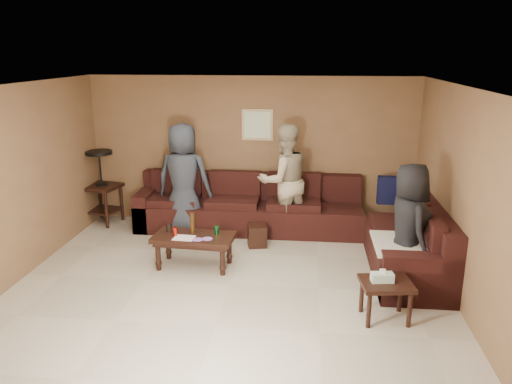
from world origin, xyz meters
TOP-DOWN VIEW (x-y plane):
  - room at (0.00, 0.00)m, footprint 5.60×5.50m
  - sectional_sofa at (0.81, 1.52)m, footprint 4.65×2.90m
  - coffee_table at (-0.57, 0.50)m, footprint 1.13×0.63m
  - end_table_left at (-2.55, 2.14)m, footprint 0.67×0.67m
  - side_table_right at (1.84, -0.67)m, footprint 0.61×0.52m
  - waste_bin at (0.21, 1.34)m, footprint 0.33×0.33m
  - wall_art at (0.10, 2.48)m, footprint 0.52×0.04m
  - person_left at (-1.02, 1.82)m, footprint 0.92×0.63m
  - person_middle at (0.59, 1.89)m, footprint 1.09×1.00m
  - person_right at (2.21, 0.18)m, footprint 0.68×0.88m

SIDE VIEW (x-z plane):
  - waste_bin at x=0.21m, z-range 0.00..0.33m
  - sectional_sofa at x=0.81m, z-range -0.16..0.81m
  - coffee_table at x=-0.57m, z-range 0.02..0.76m
  - side_table_right at x=1.84m, z-range 0.10..0.70m
  - end_table_left at x=-2.55m, z-range 0.03..1.30m
  - person_right at x=2.21m, z-range 0.00..1.60m
  - person_left at x=-1.02m, z-range 0.00..1.81m
  - person_middle at x=0.59m, z-range 0.00..1.81m
  - room at x=0.00m, z-range 0.41..2.91m
  - wall_art at x=0.10m, z-range 1.44..1.96m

